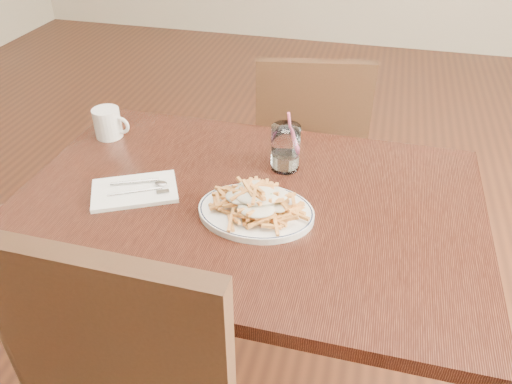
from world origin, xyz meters
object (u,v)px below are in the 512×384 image
(loaded_fries, at_px, (256,198))
(chair_far, at_px, (309,145))
(fries_plate, at_px, (256,212))
(table, at_px, (247,222))
(water_glass, at_px, (285,150))
(coffee_mug, at_px, (108,123))

(loaded_fries, bearing_deg, chair_far, 88.69)
(fries_plate, height_order, loaded_fries, loaded_fries)
(table, bearing_deg, loaded_fries, -56.57)
(loaded_fries, bearing_deg, table, 123.43)
(water_glass, bearing_deg, chair_far, 90.70)
(chair_far, bearing_deg, fries_plate, -91.31)
(table, distance_m, water_glass, 0.23)
(fries_plate, xyz_separation_m, loaded_fries, (-0.00, 0.00, 0.04))
(water_glass, xyz_separation_m, coffee_mug, (-0.57, 0.04, -0.01))
(table, height_order, coffee_mug, coffee_mug)
(chair_far, bearing_deg, loaded_fries, -91.31)
(chair_far, bearing_deg, water_glass, -89.30)
(chair_far, height_order, water_glass, water_glass)
(chair_far, height_order, fries_plate, chair_far)
(table, bearing_deg, water_glass, 69.68)
(fries_plate, bearing_deg, water_glass, 83.87)
(chair_far, relative_size, loaded_fries, 4.19)
(chair_far, relative_size, fries_plate, 2.51)
(fries_plate, height_order, coffee_mug, coffee_mug)
(loaded_fries, bearing_deg, fries_plate, 0.00)
(chair_far, distance_m, fries_plate, 0.83)
(chair_far, xyz_separation_m, fries_plate, (-0.02, -0.79, 0.25))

